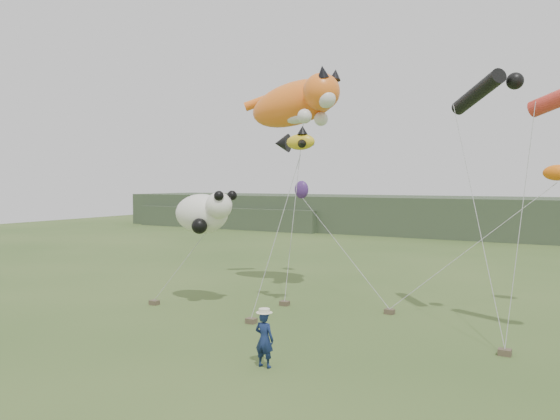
% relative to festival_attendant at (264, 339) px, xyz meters
% --- Properties ---
extents(ground, '(120.00, 120.00, 0.00)m').
position_rel_festival_attendant_xyz_m(ground, '(-0.24, 0.70, -0.85)').
color(ground, '#385123').
rests_on(ground, ground).
extents(headland, '(90.00, 13.00, 4.00)m').
position_rel_festival_attendant_xyz_m(headland, '(-3.36, 45.38, 1.07)').
color(headland, '#2D3D28').
rests_on(headland, ground).
extents(festival_attendant, '(0.62, 0.41, 1.70)m').
position_rel_festival_attendant_xyz_m(festival_attendant, '(0.00, 0.00, 0.00)').
color(festival_attendant, '#14224B').
rests_on(festival_attendant, ground).
extents(sandbag_anchors, '(15.34, 4.56, 0.21)m').
position_rel_festival_attendant_xyz_m(sandbag_anchors, '(-1.63, 5.89, -0.75)').
color(sandbag_anchors, brown).
rests_on(sandbag_anchors, ground).
extents(cat_kite, '(6.30, 3.36, 3.17)m').
position_rel_festival_attendant_xyz_m(cat_kite, '(-4.28, 10.40, 8.76)').
color(cat_kite, orange).
rests_on(cat_kite, ground).
extents(fish_kite, '(2.11, 1.41, 1.07)m').
position_rel_festival_attendant_xyz_m(fish_kite, '(-2.60, 6.63, 6.47)').
color(fish_kite, gold).
rests_on(fish_kite, ground).
extents(tube_kites, '(6.31, 3.90, 1.80)m').
position_rel_festival_attendant_xyz_m(tube_kites, '(6.51, 7.37, 8.00)').
color(tube_kites, black).
rests_on(tube_kites, ground).
extents(panda_kite, '(3.15, 2.04, 1.96)m').
position_rel_festival_attendant_xyz_m(panda_kite, '(-6.79, 5.82, 3.37)').
color(panda_kite, white).
rests_on(panda_kite, ground).
extents(misc_kites, '(14.72, 3.22, 1.73)m').
position_rel_festival_attendant_xyz_m(misc_kites, '(0.32, 13.53, 4.73)').
color(misc_kites, orange).
rests_on(misc_kites, ground).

